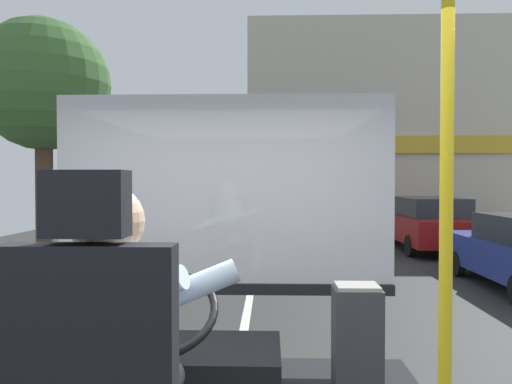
% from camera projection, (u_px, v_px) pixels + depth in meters
% --- Properties ---
extents(ground, '(18.00, 44.00, 0.06)m').
position_uv_depth(ground, '(255.00, 267.00, 10.74)').
color(ground, '#2E2E2E').
extents(bus_driver, '(0.78, 0.57, 0.82)m').
position_uv_depth(bus_driver, '(114.00, 344.00, 1.51)').
color(bus_driver, black).
rests_on(bus_driver, driver_seat).
extents(steering_console, '(1.10, 1.04, 0.88)m').
position_uv_depth(steering_console, '(180.00, 379.00, 2.60)').
color(steering_console, black).
rests_on(steering_console, bus_floor).
extents(handrail_pole, '(0.04, 0.04, 2.08)m').
position_uv_depth(handrail_pole, '(446.00, 260.00, 1.61)').
color(handrail_pole, yellow).
rests_on(handrail_pole, bus_floor).
extents(fare_box, '(0.25, 0.21, 0.76)m').
position_uv_depth(fare_box, '(357.00, 355.00, 2.56)').
color(fare_box, '#333338').
rests_on(fare_box, bus_floor).
extents(windshield_panel, '(2.50, 0.08, 1.48)m').
position_uv_depth(windshield_panel, '(224.00, 217.00, 3.53)').
color(windshield_panel, silver).
extents(street_tree, '(2.60, 2.60, 5.14)m').
position_uv_depth(street_tree, '(43.00, 87.00, 9.45)').
color(street_tree, '#4C3828').
rests_on(street_tree, ground).
extents(shop_building, '(10.36, 5.53, 7.63)m').
position_uv_depth(shop_building, '(380.00, 134.00, 19.04)').
color(shop_building, '#BCB29E').
rests_on(shop_building, ground).
extents(parked_car_red, '(1.85, 4.49, 1.47)m').
position_uv_depth(parked_car_red, '(427.00, 223.00, 13.40)').
color(parked_car_red, maroon).
rests_on(parked_car_red, ground).
extents(parked_car_white, '(1.96, 4.38, 1.42)m').
position_uv_depth(parked_car_white, '(387.00, 212.00, 18.53)').
color(parked_car_white, silver).
rests_on(parked_car_white, ground).
extents(parked_car_silver, '(1.76, 4.33, 1.23)m').
position_uv_depth(parked_car_silver, '(353.00, 206.00, 24.68)').
color(parked_car_silver, silver).
rests_on(parked_car_silver, ground).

